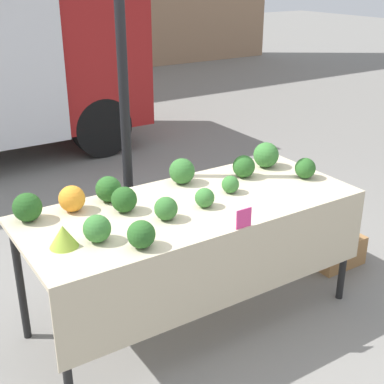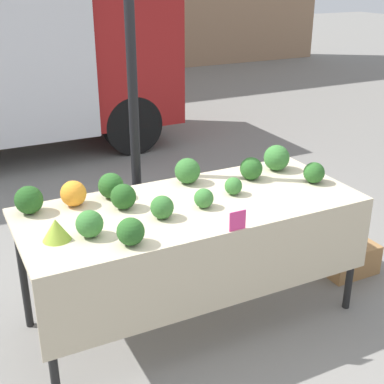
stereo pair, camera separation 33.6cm
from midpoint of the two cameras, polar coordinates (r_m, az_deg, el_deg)
name	(u,v)px [view 1 (the left image)]	position (r m, az deg, el deg)	size (l,w,h in m)	color
ground_plane	(192,316)	(3.83, -2.57, -13.13)	(40.00, 40.00, 0.00)	gray
tent_pole	(125,127)	(3.78, -9.66, 6.86)	(0.07, 0.07, 2.45)	black
market_table	(198,221)	(3.38, -2.20, -3.23)	(2.19, 0.92, 0.86)	beige
orange_cauliflower	(72,199)	(3.38, -15.49, -0.75)	(0.16, 0.16, 0.16)	orange
romanesco_head	(63,236)	(2.98, -16.74, -4.62)	(0.16, 0.16, 0.13)	#93B238
broccoli_head_0	(124,200)	(3.30, -10.16, -0.86)	(0.16, 0.16, 0.16)	#23511E
broccoli_head_1	(27,207)	(3.33, -19.96, -1.60)	(0.17, 0.17, 0.17)	#23511E
broccoli_head_2	(97,229)	(2.98, -13.30, -3.90)	(0.15, 0.15, 0.15)	#387533
broccoli_head_3	(230,184)	(3.53, 1.41, 0.77)	(0.12, 0.12, 0.12)	#387533
broccoli_head_4	(244,166)	(3.80, 3.04, 2.69)	(0.16, 0.16, 0.16)	#285B23
broccoli_head_5	(166,208)	(3.17, -5.83, -1.83)	(0.14, 0.14, 0.14)	#336B2D
broccoli_head_6	(266,155)	(4.00, 5.54, 3.92)	(0.19, 0.19, 0.19)	#387533
broccoli_head_7	(205,198)	(3.32, -1.53, -0.67)	(0.12, 0.12, 0.12)	#387533
broccoli_head_8	(305,168)	(3.83, 9.56, 2.47)	(0.15, 0.15, 0.15)	#285B23
broccoli_head_9	(141,234)	(2.88, -8.79, -4.57)	(0.15, 0.15, 0.15)	#285B23
broccoli_head_10	(108,189)	(3.47, -11.66, 0.26)	(0.17, 0.17, 0.17)	#285B23
broccoli_head_11	(182,171)	(3.69, -3.69, 2.19)	(0.18, 0.18, 0.18)	#336B2D
price_sign	(244,218)	(3.06, 2.44, -2.89)	(0.11, 0.01, 0.12)	#E53D84
produce_crate	(332,248)	(4.51, 12.62, -5.90)	(0.42, 0.38, 0.24)	#9E7042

